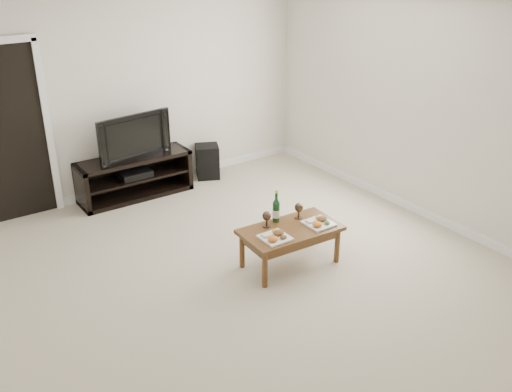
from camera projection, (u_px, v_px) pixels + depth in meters
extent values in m
plane|color=#C1B59B|center=(252.00, 278.00, 5.68)|extent=(5.50, 5.50, 0.00)
cube|color=beige|center=(128.00, 93.00, 7.21)|extent=(5.00, 0.04, 2.60)
cube|color=white|center=(251.00, 2.00, 4.59)|extent=(5.00, 5.50, 0.04)
cube|color=black|center=(5.00, 137.00, 6.50)|extent=(0.90, 0.02, 2.05)
cube|color=black|center=(135.00, 177.00, 7.36)|extent=(1.46, 0.45, 0.55)
imported|color=black|center=(131.00, 135.00, 7.13)|extent=(1.01, 0.26, 0.58)
cube|color=black|center=(135.00, 173.00, 7.33)|extent=(0.40, 0.30, 0.08)
cube|color=black|center=(207.00, 161.00, 7.98)|extent=(0.41, 0.41, 0.47)
cube|color=brown|center=(290.00, 246.00, 5.84)|extent=(1.04, 0.60, 0.42)
cube|color=white|center=(275.00, 235.00, 5.54)|extent=(0.27, 0.27, 0.07)
cube|color=white|center=(319.00, 221.00, 5.82)|extent=(0.27, 0.27, 0.07)
cylinder|color=#0E3515|center=(276.00, 206.00, 5.83)|extent=(0.07, 0.07, 0.35)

